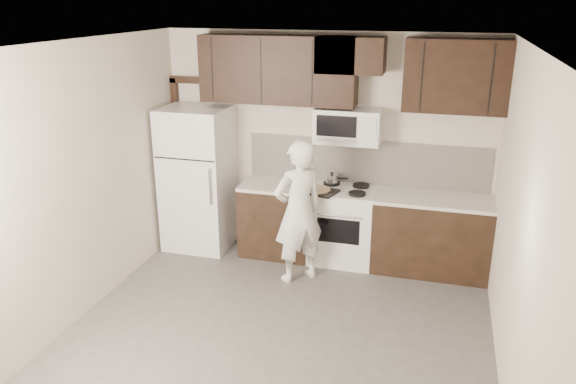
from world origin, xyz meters
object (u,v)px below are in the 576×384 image
at_px(stove, 343,225).
at_px(person, 298,212).
at_px(refrigerator, 198,179).
at_px(microwave, 348,126).

relative_size(stove, person, 0.57).
height_order(refrigerator, person, refrigerator).
distance_m(stove, microwave, 1.20).
bearing_deg(person, refrigerator, -65.05).
height_order(stove, microwave, microwave).
bearing_deg(microwave, stove, -89.90).
height_order(stove, person, person).
bearing_deg(stove, refrigerator, -178.49).
distance_m(refrigerator, person, 1.57).
bearing_deg(person, stove, -165.52).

